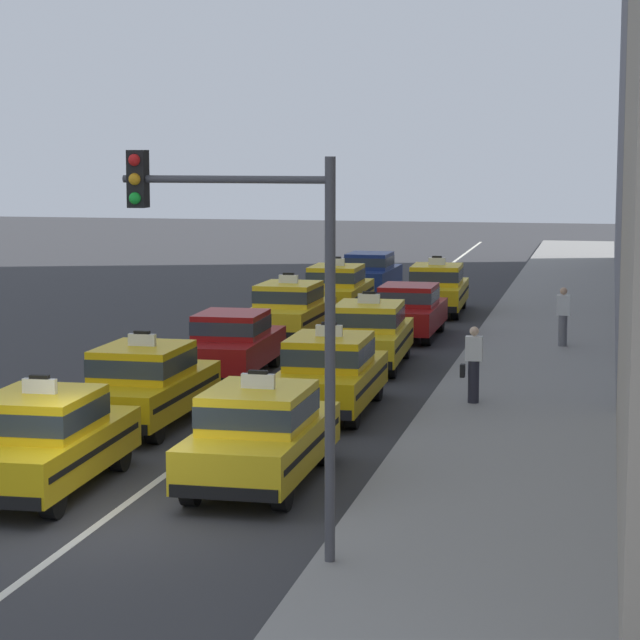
{
  "coord_description": "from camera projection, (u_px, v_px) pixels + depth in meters",
  "views": [
    {
      "loc": [
        7.39,
        -18.57,
        5.65
      ],
      "look_at": [
        0.35,
        13.96,
        1.3
      ],
      "focal_mm": 75.54,
      "sensor_mm": 36.0,
      "label": 1
    }
  ],
  "objects": [
    {
      "name": "taxi_left_nearest",
      "position": [
        44.0,
        439.0,
        21.92
      ],
      "size": [
        1.93,
        4.6,
        1.96
      ],
      "color": "black",
      "rests_on": "ground"
    },
    {
      "name": "sedan_left_sixth",
      "position": [
        370.0,
        272.0,
        51.02
      ],
      "size": [
        1.85,
        4.33,
        1.58
      ],
      "color": "black",
      "rests_on": "ground"
    },
    {
      "name": "pedestrian_mid_block",
      "position": [
        473.0,
        365.0,
        28.76
      ],
      "size": [
        0.47,
        0.24,
        1.65
      ],
      "color": "#23232D",
      "rests_on": "sidewalk_curb"
    },
    {
      "name": "taxi_left_fourth",
      "position": [
        289.0,
        309.0,
        39.18
      ],
      "size": [
        1.89,
        4.59,
        1.96
      ],
      "color": "black",
      "rests_on": "ground"
    },
    {
      "name": "ground_plane",
      "position": [
        102.0,
        522.0,
        20.28
      ],
      "size": [
        160.0,
        160.0,
        0.0
      ],
      "primitive_type": "plane",
      "color": "#353538"
    },
    {
      "name": "sidewalk_curb",
      "position": [
        534.0,
        369.0,
        33.63
      ],
      "size": [
        4.0,
        90.0,
        0.15
      ],
      "primitive_type": "cube",
      "color": "gray",
      "rests_on": "ground"
    },
    {
      "name": "sedan_left_third",
      "position": [
        232.0,
        342.0,
        32.99
      ],
      "size": [
        1.86,
        4.34,
        1.58
      ],
      "color": "black",
      "rests_on": "ground"
    },
    {
      "name": "lane_stripe_left_right",
      "position": [
        352.0,
        337.0,
        39.66
      ],
      "size": [
        0.14,
        80.0,
        0.01
      ],
      "primitive_type": "cube",
      "color": "silver",
      "rests_on": "ground"
    },
    {
      "name": "taxi_right_nearest",
      "position": [
        260.0,
        433.0,
        22.37
      ],
      "size": [
        1.83,
        4.56,
        1.96
      ],
      "color": "black",
      "rests_on": "ground"
    },
    {
      "name": "taxi_left_second",
      "position": [
        145.0,
        383.0,
        27.05
      ],
      "size": [
        1.86,
        4.57,
        1.96
      ],
      "color": "black",
      "rests_on": "ground"
    },
    {
      "name": "taxi_left_fifth",
      "position": [
        337.0,
        289.0,
        44.8
      ],
      "size": [
        1.87,
        4.58,
        1.96
      ],
      "color": "black",
      "rests_on": "ground"
    },
    {
      "name": "taxi_right_third",
      "position": [
        369.0,
        333.0,
        34.22
      ],
      "size": [
        2.0,
        4.63,
        1.96
      ],
      "color": "black",
      "rests_on": "ground"
    },
    {
      "name": "taxi_right_second",
      "position": [
        330.0,
        372.0,
        28.38
      ],
      "size": [
        1.89,
        4.59,
        1.96
      ],
      "color": "black",
      "rests_on": "ground"
    },
    {
      "name": "pedestrian_near_crosswalk",
      "position": [
        563.0,
        316.0,
        36.87
      ],
      "size": [
        0.36,
        0.24,
        1.62
      ],
      "color": "slate",
      "rests_on": "sidewalk_curb"
    },
    {
      "name": "sedan_right_fourth",
      "position": [
        409.0,
        309.0,
        39.42
      ],
      "size": [
        1.77,
        4.3,
        1.58
      ],
      "color": "black",
      "rests_on": "ground"
    },
    {
      "name": "traffic_light_pole",
      "position": [
        258.0,
        285.0,
        17.61
      ],
      "size": [
        2.87,
        0.33,
        5.58
      ],
      "color": "#47474C",
      "rests_on": "ground"
    },
    {
      "name": "taxi_right_fifth",
      "position": [
        437.0,
        288.0,
        45.06
      ],
      "size": [
        1.95,
        4.61,
        1.96
      ],
      "color": "black",
      "rests_on": "ground"
    }
  ]
}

